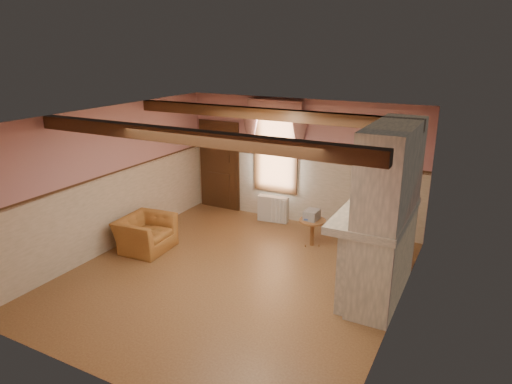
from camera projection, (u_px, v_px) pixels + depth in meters
The scene contains 26 objects.
floor at pixel (234, 276), 8.04m from camera, with size 5.50×6.00×0.01m, color brown.
ceiling at pixel (231, 117), 7.18m from camera, with size 5.50×6.00×0.01m, color silver.
wall_back at pixel (301, 162), 10.14m from camera, with size 5.50×0.02×2.80m, color #B87F85.
wall_front at pixel (96, 279), 5.08m from camera, with size 5.50×0.02×2.80m, color #B87F85.
wall_left at pixel (110, 180), 8.83m from camera, with size 0.02×6.00×2.80m, color #B87F85.
wall_right at pixel (401, 231), 6.40m from camera, with size 0.02×6.00×2.80m, color #B87F85.
wainscot at pixel (233, 237), 7.81m from camera, with size 5.50×6.00×1.50m, color beige, non-canonical shape.
chair_rail at pixel (232, 196), 7.58m from camera, with size 5.50×6.00×0.08m, color black, non-canonical shape.
firebox at pixel (356, 263), 7.53m from camera, with size 0.20×0.95×0.90m, color black.
armchair at pixel (146, 234), 9.01m from camera, with size 1.03×0.90×0.67m, color #9E662D.
side_table at pixel (312, 233), 9.21m from camera, with size 0.54×0.54×0.55m, color brown.
book_stack at pixel (312, 215), 9.11m from camera, with size 0.26×0.32×0.20m, color #B7AD8C.
radiator at pixel (273, 209), 10.46m from camera, with size 0.70×0.18×0.60m, color silver.
bowl at pixel (376, 208), 7.10m from camera, with size 0.32×0.32×0.08m, color brown.
mantel_clock at pixel (388, 191), 7.77m from camera, with size 0.14×0.24×0.20m, color black.
oil_lamp at pixel (382, 196), 7.38m from camera, with size 0.11×0.11×0.28m, color gold.
candle_red at pixel (369, 214), 6.75m from camera, with size 0.06×0.06×0.16m, color #AD2A15.
jar_yellow at pixel (369, 216), 6.73m from camera, with size 0.06×0.06×0.12m, color gold.
fireplace at pixel (387, 214), 7.05m from camera, with size 0.85×2.00×2.80m, color gray.
mantel at pixel (375, 214), 7.14m from camera, with size 1.05×2.05×0.12m, color gray.
overmantel_mirror at pixel (367, 175), 7.03m from camera, with size 0.06×1.44×1.04m, color silver.
door at pixel (220, 167), 11.13m from camera, with size 1.10×0.10×2.10m, color black.
window at pixel (276, 149), 10.30m from camera, with size 1.06×0.08×2.02m, color white.
window_drapes at pixel (275, 123), 10.04m from camera, with size 1.30×0.14×1.40m, color gray.
ceiling_beam_front at pixel (186, 137), 6.20m from camera, with size 5.50×0.18×0.20m, color black.
ceiling_beam_back at pixel (265, 114), 8.22m from camera, with size 5.50×0.18×0.20m, color black.
Camera 1 is at (3.69, -6.19, 3.89)m, focal length 32.00 mm.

